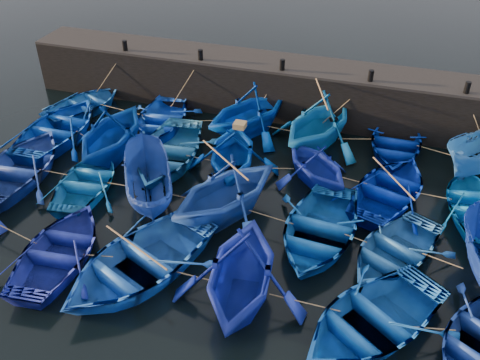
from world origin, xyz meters
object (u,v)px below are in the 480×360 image
(boat_0, at_px, (85,104))
(boat_8, at_px, (167,152))
(boat_13, at_px, (20,166))
(wooden_crate, at_px, (240,125))

(boat_0, distance_m, boat_8, 6.59)
(boat_0, height_order, boat_8, boat_8)
(boat_0, xyz_separation_m, boat_13, (0.57, -5.86, 0.10))
(boat_0, distance_m, wooden_crate, 9.80)
(boat_0, distance_m, boat_13, 5.89)
(boat_13, height_order, wooden_crate, wooden_crate)
(boat_8, xyz_separation_m, boat_13, (-5.25, -2.78, -0.01))
(boat_13, relative_size, wooden_crate, 11.85)
(boat_8, bearing_deg, wooden_crate, -6.64)
(boat_8, distance_m, wooden_crate, 3.75)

